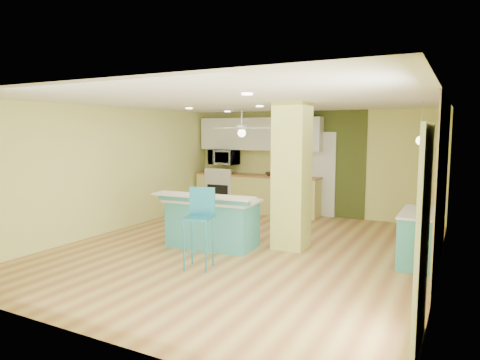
% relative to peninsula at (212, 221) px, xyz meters
% --- Properties ---
extents(floor, '(6.00, 7.00, 0.01)m').
position_rel_peninsula_xyz_m(floor, '(0.60, 0.08, -0.45)').
color(floor, '#9D6637').
rests_on(floor, ground).
extents(ceiling, '(6.00, 7.00, 0.01)m').
position_rel_peninsula_xyz_m(ceiling, '(0.60, 0.08, 2.06)').
color(ceiling, white).
rests_on(ceiling, wall_back).
extents(wall_back, '(6.00, 0.01, 2.50)m').
position_rel_peninsula_xyz_m(wall_back, '(0.60, 3.58, 0.80)').
color(wall_back, '#DEE078').
rests_on(wall_back, floor).
extents(wall_front, '(6.00, 0.01, 2.50)m').
position_rel_peninsula_xyz_m(wall_front, '(0.60, -3.43, 0.80)').
color(wall_front, '#DEE078').
rests_on(wall_front, floor).
extents(wall_left, '(0.01, 7.00, 2.50)m').
position_rel_peninsula_xyz_m(wall_left, '(-2.40, 0.08, 0.80)').
color(wall_left, '#DEE078').
rests_on(wall_left, floor).
extents(wall_right, '(0.01, 7.00, 2.50)m').
position_rel_peninsula_xyz_m(wall_right, '(3.61, 0.08, 0.80)').
color(wall_right, '#DEE078').
rests_on(wall_right, floor).
extents(wood_panel, '(0.02, 3.40, 2.50)m').
position_rel_peninsula_xyz_m(wood_panel, '(3.59, 0.68, 0.80)').
color(wood_panel, '#8E7551').
rests_on(wood_panel, floor).
extents(olive_accent, '(2.20, 0.02, 2.50)m').
position_rel_peninsula_xyz_m(olive_accent, '(0.80, 3.57, 0.80)').
color(olive_accent, '#444F1F').
rests_on(olive_accent, floor).
extents(interior_door, '(0.82, 0.05, 2.00)m').
position_rel_peninsula_xyz_m(interior_door, '(0.80, 3.54, 0.55)').
color(interior_door, white).
rests_on(interior_door, floor).
extents(french_door, '(0.04, 1.08, 2.10)m').
position_rel_peninsula_xyz_m(french_door, '(3.57, -2.22, 0.60)').
color(french_door, white).
rests_on(french_door, floor).
extents(column, '(0.55, 0.55, 2.50)m').
position_rel_peninsula_xyz_m(column, '(1.25, 0.58, 0.80)').
color(column, '#C8CD5F').
rests_on(column, floor).
extents(kitchen_run, '(3.25, 0.63, 0.94)m').
position_rel_peninsula_xyz_m(kitchen_run, '(-0.70, 3.28, 0.03)').
color(kitchen_run, '#D9D371').
rests_on(kitchen_run, floor).
extents(stove, '(0.76, 0.66, 1.08)m').
position_rel_peninsula_xyz_m(stove, '(-1.65, 3.27, 0.01)').
color(stove, silver).
rests_on(stove, floor).
extents(upper_cabinets, '(3.20, 0.34, 0.80)m').
position_rel_peninsula_xyz_m(upper_cabinets, '(-0.70, 3.40, 1.50)').
color(upper_cabinets, white).
rests_on(upper_cabinets, wall_back).
extents(microwave, '(0.70, 0.48, 0.39)m').
position_rel_peninsula_xyz_m(microwave, '(-1.65, 3.28, 0.90)').
color(microwave, silver).
rests_on(microwave, wall_back).
extents(ceiling_fan, '(1.41, 1.41, 0.61)m').
position_rel_peninsula_xyz_m(ceiling_fan, '(-0.50, 2.08, 1.63)').
color(ceiling_fan, white).
rests_on(ceiling_fan, ceiling).
extents(pendant_lamp, '(0.14, 0.14, 0.69)m').
position_rel_peninsula_xyz_m(pendant_lamp, '(3.25, 0.83, 1.44)').
color(pendant_lamp, silver).
rests_on(pendant_lamp, ceiling).
extents(wall_decor, '(0.03, 0.90, 0.70)m').
position_rel_peninsula_xyz_m(wall_decor, '(3.57, 0.88, 1.10)').
color(wall_decor, brown).
rests_on(wall_decor, wood_panel).
extents(peninsula, '(1.83, 1.07, 0.96)m').
position_rel_peninsula_xyz_m(peninsula, '(0.00, 0.00, 0.00)').
color(peninsula, teal).
rests_on(peninsula, floor).
extents(bar_stool, '(0.48, 0.48, 1.19)m').
position_rel_peninsula_xyz_m(bar_stool, '(0.44, -1.06, 0.35)').
color(bar_stool, teal).
rests_on(bar_stool, floor).
extents(side_counter, '(0.53, 1.25, 0.81)m').
position_rel_peninsula_xyz_m(side_counter, '(3.30, 0.66, -0.04)').
color(side_counter, teal).
rests_on(side_counter, floor).
extents(fruit_bowl, '(0.39, 0.39, 0.08)m').
position_rel_peninsula_xyz_m(fruit_bowl, '(-0.28, 3.25, 0.53)').
color(fruit_bowl, '#3C2718').
rests_on(fruit_bowl, kitchen_run).
extents(canister, '(0.15, 0.15, 0.19)m').
position_rel_peninsula_xyz_m(canister, '(-0.26, -0.09, 0.48)').
color(canister, yellow).
rests_on(canister, peninsula).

